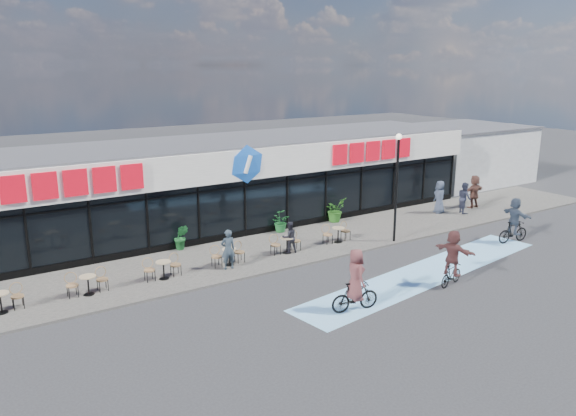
{
  "coord_description": "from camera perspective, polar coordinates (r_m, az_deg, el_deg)",
  "views": [
    {
      "loc": [
        -12.93,
        -16.85,
        8.44
      ],
      "look_at": [
        0.28,
        3.5,
        2.26
      ],
      "focal_mm": 35.0,
      "sensor_mm": 36.0,
      "label": 1
    }
  ],
  "objects": [
    {
      "name": "cyclist_c",
      "position": [
        19.96,
        6.85,
        -7.85
      ],
      "size": [
        1.88,
        1.0,
        2.3
      ],
      "color": "black",
      "rests_on": "ground"
    },
    {
      "name": "potted_plant_right",
      "position": [
        30.84,
        4.78,
        -0.18
      ],
      "size": [
        1.48,
        1.39,
        1.32
      ],
      "primitive_type": "imported",
      "rotation": [
        0.0,
        0.0,
        0.37
      ],
      "color": "#255D1A",
      "rests_on": "sidewalk"
    },
    {
      "name": "bistro_set_3",
      "position": [
        24.32,
        -6.09,
        -4.7
      ],
      "size": [
        1.54,
        0.62,
        0.9
      ],
      "color": "tan",
      "rests_on": "sidewalk"
    },
    {
      "name": "lamp_post",
      "position": [
        27.21,
        11.0,
        2.96
      ],
      "size": [
        0.28,
        0.28,
        5.25
      ],
      "color": "black",
      "rests_on": "sidewalk"
    },
    {
      "name": "sidewalk",
      "position": [
        26.33,
        -1.7,
        -4.29
      ],
      "size": [
        44.0,
        5.0,
        0.1
      ],
      "primitive_type": "cube",
      "color": "#5F5C54",
      "rests_on": "ground"
    },
    {
      "name": "bistro_set_2",
      "position": [
        23.23,
        -12.61,
        -5.91
      ],
      "size": [
        1.54,
        0.62,
        0.9
      ],
      "color": "tan",
      "rests_on": "sidewalk"
    },
    {
      "name": "cyclist_b",
      "position": [
        29.45,
        21.98,
        -1.32
      ],
      "size": [
        1.86,
        1.73,
        2.25
      ],
      "color": "black",
      "rests_on": "ground"
    },
    {
      "name": "neighbour_building",
      "position": [
        43.97,
        17.1,
        5.33
      ],
      "size": [
        9.2,
        7.2,
        4.11
      ],
      "color": "silver",
      "rests_on": "ground"
    },
    {
      "name": "bistro_set_1",
      "position": [
        22.47,
        -19.7,
        -7.13
      ],
      "size": [
        1.54,
        0.62,
        0.9
      ],
      "color": "tan",
      "rests_on": "sidewalk"
    },
    {
      "name": "pedestrian_a",
      "position": [
        33.64,
        15.14,
        1.1
      ],
      "size": [
        0.91,
        1.09,
        1.9
      ],
      "primitive_type": "imported",
      "rotation": [
        0.0,
        0.0,
        -1.95
      ],
      "color": "#313A4C",
      "rests_on": "sidewalk"
    },
    {
      "name": "patron_right",
      "position": [
        25.62,
        0.14,
        -2.98
      ],
      "size": [
        0.81,
        0.68,
        1.47
      ],
      "primitive_type": "imported",
      "rotation": [
        0.0,
        0.0,
        2.95
      ],
      "color": "black",
      "rests_on": "sidewalk"
    },
    {
      "name": "bike_lane",
      "position": [
        24.36,
        13.97,
        -6.41
      ],
      "size": [
        14.17,
        4.13,
        0.01
      ],
      "primitive_type": "cube",
      "rotation": [
        0.0,
        0.0,
        0.14
      ],
      "color": "#7CBDEA",
      "rests_on": "ground"
    },
    {
      "name": "potted_plant_left",
      "position": [
        26.54,
        -10.8,
        -2.93
      ],
      "size": [
        0.84,
        0.79,
        1.2
      ],
      "primitive_type": "imported",
      "rotation": [
        0.0,
        0.0,
        5.75
      ],
      "color": "#185423",
      "rests_on": "sidewalk"
    },
    {
      "name": "building",
      "position": [
        30.35,
        -7.08,
        2.59
      ],
      "size": [
        30.6,
        6.57,
        4.75
      ],
      "color": "black",
      "rests_on": "ground"
    },
    {
      "name": "patron_left",
      "position": [
        23.69,
        -6.11,
        -4.19
      ],
      "size": [
        0.67,
        0.48,
        1.72
      ],
      "primitive_type": "imported",
      "rotation": [
        0.0,
        0.0,
        3.03
      ],
      "color": "#293540",
      "rests_on": "sidewalk"
    },
    {
      "name": "pedestrian_c",
      "position": [
        35.54,
        18.38,
        1.61
      ],
      "size": [
        1.84,
        0.62,
        1.97
      ],
      "primitive_type": "imported",
      "rotation": [
        0.0,
        0.0,
        3.16
      ],
      "color": "brown",
      "rests_on": "sidewalk"
    },
    {
      "name": "ground",
      "position": [
        22.85,
        4.23,
        -7.42
      ],
      "size": [
        120.0,
        120.0,
        0.0
      ],
      "primitive_type": "plane",
      "color": "#28282B",
      "rests_on": "ground"
    },
    {
      "name": "cyclist_a",
      "position": [
        22.91,
        16.38,
        -4.92
      ],
      "size": [
        1.54,
        1.76,
        2.27
      ],
      "color": "black",
      "rests_on": "ground"
    },
    {
      "name": "potted_plant_mid",
      "position": [
        28.83,
        -0.88,
        -1.41
      ],
      "size": [
        1.16,
        1.23,
        1.07
      ],
      "primitive_type": "imported",
      "rotation": [
        0.0,
        0.0,
        2.0
      ],
      "color": "#195825",
      "rests_on": "sidewalk"
    },
    {
      "name": "bistro_set_5",
      "position": [
        27.35,
        4.99,
        -2.52
      ],
      "size": [
        1.54,
        0.62,
        0.9
      ],
      "color": "tan",
      "rests_on": "sidewalk"
    },
    {
      "name": "bistro_set_0",
      "position": [
        22.08,
        -27.2,
        -8.29
      ],
      "size": [
        1.54,
        0.62,
        0.9
      ],
      "color": "tan",
      "rests_on": "sidewalk"
    },
    {
      "name": "pedestrian_b",
      "position": [
        34.02,
        17.48,
        1.0
      ],
      "size": [
        0.99,
        1.08,
        1.81
      ],
      "primitive_type": "imported",
      "rotation": [
        0.0,
        0.0,
        1.14
      ],
      "color": "#272A3C",
      "rests_on": "sidewalk"
    },
    {
      "name": "bistro_set_4",
      "position": [
        25.71,
        -0.22,
        -3.56
      ],
      "size": [
        1.54,
        0.62,
        0.9
      ],
      "color": "tan",
      "rests_on": "sidewalk"
    }
  ]
}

